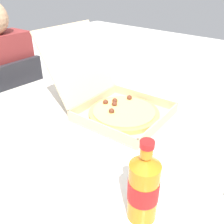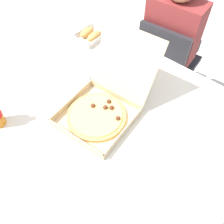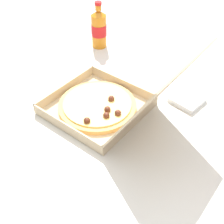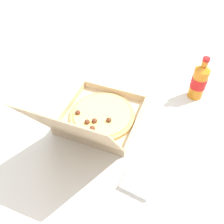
# 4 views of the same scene
# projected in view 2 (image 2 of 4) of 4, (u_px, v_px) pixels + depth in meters

# --- Properties ---
(ground_plane) EXTENTS (10.00, 10.00, 0.00)m
(ground_plane) POSITION_uv_depth(u_px,v_px,m) (109.00, 169.00, 1.84)
(ground_plane) COLOR beige
(dining_table) EXTENTS (1.39, 1.08, 0.74)m
(dining_table) POSITION_uv_depth(u_px,v_px,m) (107.00, 116.00, 1.31)
(dining_table) COLOR silver
(dining_table) RESTS_ON ground_plane
(chair) EXTENTS (0.44, 0.44, 0.83)m
(chair) POSITION_uv_depth(u_px,v_px,m) (165.00, 63.00, 1.86)
(chair) COLOR #232328
(chair) RESTS_ON ground_plane
(diner_person) EXTENTS (0.38, 0.43, 1.15)m
(diner_person) POSITION_uv_depth(u_px,v_px,m) (174.00, 36.00, 1.72)
(diner_person) COLOR #333847
(diner_person) RESTS_ON ground_plane
(pizza_box_open) EXTENTS (0.37, 0.52, 0.34)m
(pizza_box_open) POSITION_uv_depth(u_px,v_px,m) (102.00, 107.00, 1.20)
(pizza_box_open) COLOR tan
(pizza_box_open) RESTS_ON dining_table
(bread_side_box) EXTENTS (0.15, 0.19, 0.06)m
(bread_side_box) POSITION_uv_depth(u_px,v_px,m) (91.00, 35.00, 1.60)
(bread_side_box) COLOR white
(bread_side_box) RESTS_ON dining_table
(paper_menu) EXTENTS (0.24, 0.21, 0.00)m
(paper_menu) POSITION_uv_depth(u_px,v_px,m) (220.00, 146.00, 1.12)
(paper_menu) COLOR white
(paper_menu) RESTS_ON dining_table
(napkin_pile) EXTENTS (0.11, 0.11, 0.02)m
(napkin_pile) POSITION_uv_depth(u_px,v_px,m) (89.00, 69.00, 1.42)
(napkin_pile) COLOR white
(napkin_pile) RESTS_ON dining_table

